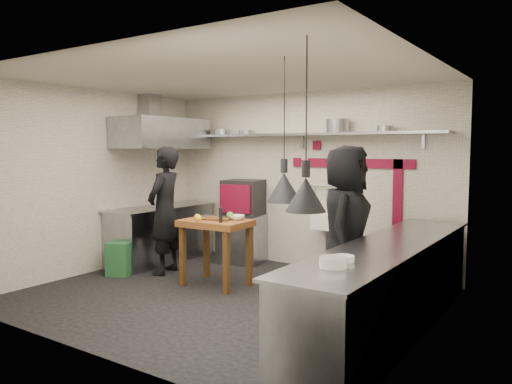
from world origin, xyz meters
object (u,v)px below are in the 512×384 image
Objects in this scene: oven_stand at (242,239)px; chef_left at (165,210)px; prep_table at (216,253)px; chef_right at (346,227)px; green_bin at (120,258)px; combi_oven at (244,197)px.

oven_stand is 0.41× the size of chef_left.
prep_table is at bearing 69.62° from chef_left.
prep_table is 1.94m from chef_right.
combi_oven is at bearing 59.21° from green_bin.
oven_stand is 1.32× the size of combi_oven.
oven_stand is 2.01m from green_bin.
chef_right is (2.39, -1.23, 0.57)m from oven_stand.
prep_table is at bearing -79.14° from oven_stand.
prep_table is (0.53, -1.41, -0.63)m from combi_oven.
green_bin is at bearing -61.33° from chef_left.
oven_stand is at bearing -104.66° from combi_oven.
prep_table is 0.48× the size of chef_left.
oven_stand is at bearing 142.20° from chef_left.
combi_oven reaches higher than prep_table.
chef_right is (1.86, 0.14, 0.51)m from prep_table.
combi_oven reaches higher than oven_stand.
green_bin is 1.62m from prep_table.
prep_table is at bearing 81.94° from chef_right.
combi_oven is 1.41m from chef_left.
prep_table is 1.19m from chef_left.
chef_right reaches higher than green_bin.
combi_oven reaches higher than green_bin.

